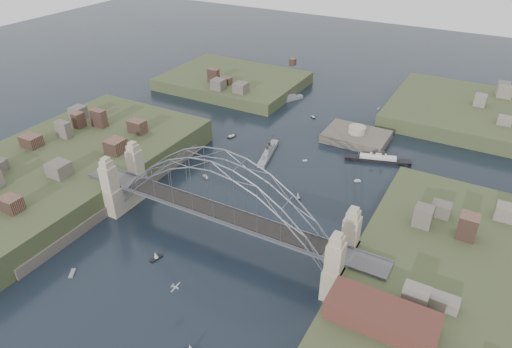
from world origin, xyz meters
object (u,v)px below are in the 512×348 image
at_px(wharf_shed, 382,316).
at_px(ocean_liner, 378,159).
at_px(bridge, 220,200).
at_px(naval_cruiser_near, 268,153).
at_px(naval_cruiser_far, 286,99).
at_px(fort_island, 356,141).

bearing_deg(wharf_shed, ocean_liner, 105.97).
relative_size(bridge, naval_cruiser_near, 4.50).
distance_m(naval_cruiser_far, ocean_liner, 58.30).
bearing_deg(naval_cruiser_near, bridge, -77.00).
height_order(fort_island, ocean_liner, fort_island).
relative_size(naval_cruiser_near, naval_cruiser_far, 1.18).
bearing_deg(bridge, fort_island, 80.27).
distance_m(bridge, ocean_liner, 64.20).
xyz_separation_m(bridge, wharf_shed, (44.00, -14.00, -2.32)).
bearing_deg(naval_cruiser_far, ocean_liner, -32.97).
relative_size(wharf_shed, naval_cruiser_far, 1.27).
distance_m(wharf_shed, ocean_liner, 76.23).
bearing_deg(naval_cruiser_near, naval_cruiser_far, 108.67).
xyz_separation_m(bridge, fort_island, (12.00, 70.00, -12.66)).
relative_size(bridge, wharf_shed, 4.20).
height_order(bridge, wharf_shed, bridge).
xyz_separation_m(bridge, ocean_liner, (23.18, 58.76, -11.51)).
height_order(wharf_shed, ocean_liner, wharf_shed).
distance_m(bridge, fort_island, 72.14).
distance_m(naval_cruiser_near, ocean_liner, 36.25).
height_order(fort_island, naval_cruiser_near, fort_island).
xyz_separation_m(wharf_shed, ocean_liner, (-20.82, 72.76, -9.19)).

